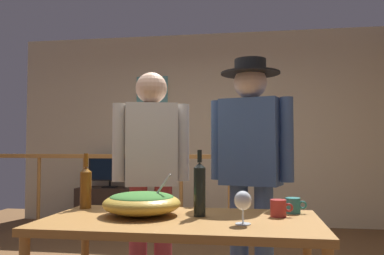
# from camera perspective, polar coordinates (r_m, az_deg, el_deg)

# --- Properties ---
(back_wall) EXTENTS (5.59, 0.10, 2.78)m
(back_wall) POSITION_cam_1_polar(r_m,az_deg,el_deg) (5.89, 1.66, -0.09)
(back_wall) COLOR beige
(back_wall) RESTS_ON ground_plane
(framed_picture) EXTENTS (0.47, 0.03, 0.53)m
(framed_picture) POSITION_cam_1_polar(r_m,az_deg,el_deg) (6.02, -5.70, 4.71)
(framed_picture) COLOR #60AAA8
(stair_railing) EXTENTS (3.12, 0.10, 1.08)m
(stair_railing) POSITION_cam_1_polar(r_m,az_deg,el_deg) (4.88, -6.41, -7.97)
(stair_railing) COLOR #9E6B33
(stair_railing) RESTS_ON ground_plane
(tv_console) EXTENTS (0.90, 0.40, 0.54)m
(tv_console) POSITION_cam_1_polar(r_m,az_deg,el_deg) (5.92, -11.67, -10.96)
(tv_console) COLOR #38281E
(tv_console) RESTS_ON ground_plane
(flat_screen_tv) EXTENTS (0.59, 0.12, 0.43)m
(flat_screen_tv) POSITION_cam_1_polar(r_m,az_deg,el_deg) (5.83, -11.73, -5.91)
(flat_screen_tv) COLOR black
(flat_screen_tv) RESTS_ON tv_console
(serving_table) EXTENTS (1.45, 0.76, 0.74)m
(serving_table) POSITION_cam_1_polar(r_m,az_deg,el_deg) (2.18, -1.55, -14.64)
(serving_table) COLOR #9E6B33
(serving_table) RESTS_ON ground_plane
(salad_bowl) EXTENTS (0.43, 0.43, 0.23)m
(salad_bowl) POSITION_cam_1_polar(r_m,az_deg,el_deg) (2.26, -7.16, -10.52)
(salad_bowl) COLOR gold
(salad_bowl) RESTS_ON serving_table
(wine_glass) EXTENTS (0.08, 0.08, 0.16)m
(wine_glass) POSITION_cam_1_polar(r_m,az_deg,el_deg) (1.99, 7.27, -10.46)
(wine_glass) COLOR silver
(wine_glass) RESTS_ON serving_table
(wine_bottle_dark) EXTENTS (0.07, 0.07, 0.36)m
(wine_bottle_dark) POSITION_cam_1_polar(r_m,az_deg,el_deg) (2.20, 1.09, -8.65)
(wine_bottle_dark) COLOR black
(wine_bottle_dark) RESTS_ON serving_table
(wine_bottle_amber) EXTENTS (0.07, 0.07, 0.34)m
(wine_bottle_amber) POSITION_cam_1_polar(r_m,az_deg,el_deg) (2.57, -14.92, -8.10)
(wine_bottle_amber) COLOR brown
(wine_bottle_amber) RESTS_ON serving_table
(mug_red) EXTENTS (0.12, 0.09, 0.09)m
(mug_red) POSITION_cam_1_polar(r_m,az_deg,el_deg) (2.25, 12.25, -11.17)
(mug_red) COLOR #B7332D
(mug_red) RESTS_ON serving_table
(mug_teal) EXTENTS (0.12, 0.08, 0.09)m
(mug_teal) POSITION_cam_1_polar(r_m,az_deg,el_deg) (2.38, 14.26, -10.74)
(mug_teal) COLOR teal
(mug_teal) RESTS_ON serving_table
(person_standing_left) EXTENTS (0.54, 0.32, 1.67)m
(person_standing_left) POSITION_cam_1_polar(r_m,az_deg,el_deg) (2.94, -5.86, -5.42)
(person_standing_left) COLOR #9E3842
(person_standing_left) RESTS_ON ground_plane
(person_standing_right) EXTENTS (0.57, 0.42, 1.74)m
(person_standing_right) POSITION_cam_1_polar(r_m,az_deg,el_deg) (2.84, 8.39, -4.15)
(person_standing_right) COLOR #3D5684
(person_standing_right) RESTS_ON ground_plane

